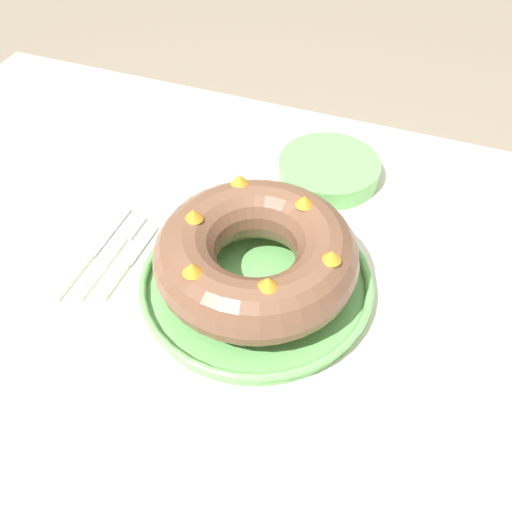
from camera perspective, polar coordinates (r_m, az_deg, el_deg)
name	(u,v)px	position (r m, az deg, el deg)	size (l,w,h in m)	color
ground_plane	(241,506)	(1.53, -1.48, -22.67)	(8.00, 8.00, 0.00)	gray
dining_table	(232,334)	(0.93, -2.26, -7.41)	(1.47, 1.00, 0.77)	silver
serving_dish	(256,284)	(0.86, 0.00, -2.65)	(0.34, 0.34, 0.03)	#6BB760
bundt_cake	(256,256)	(0.82, 0.00, 0.02)	(0.28, 0.28, 0.10)	brown
fork	(116,249)	(0.95, -13.23, 0.61)	(0.02, 0.19, 0.01)	white
serving_knife	(87,257)	(0.95, -15.78, -0.08)	(0.02, 0.21, 0.01)	white
cake_knife	(124,265)	(0.92, -12.42, -0.85)	(0.02, 0.16, 0.01)	white
side_bowl	(329,170)	(1.05, 6.94, 8.17)	(0.18, 0.18, 0.03)	#6BB760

